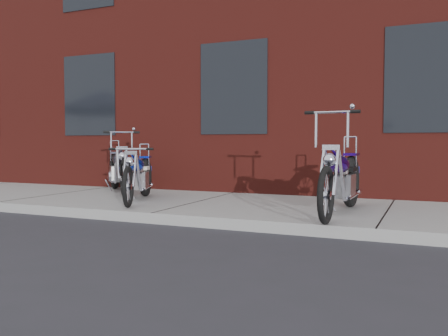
% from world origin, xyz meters
% --- Properties ---
extents(ground, '(120.00, 120.00, 0.00)m').
position_xyz_m(ground, '(0.00, 0.00, 0.00)').
color(ground, '#28282E').
rests_on(ground, ground).
extents(sidewalk, '(22.00, 3.00, 0.15)m').
position_xyz_m(sidewalk, '(0.00, 1.50, 0.07)').
color(sidewalk, '#9A9A9A').
rests_on(sidewalk, ground).
extents(building_brick, '(22.00, 10.00, 8.00)m').
position_xyz_m(building_brick, '(0.00, 8.00, 4.00)').
color(building_brick, '#5A1913').
rests_on(building_brick, ground).
extents(chopper_purple, '(0.60, 2.46, 1.38)m').
position_xyz_m(chopper_purple, '(2.44, 0.98, 0.59)').
color(chopper_purple, black).
rests_on(chopper_purple, sidewalk).
extents(chopper_blue, '(0.97, 2.06, 0.96)m').
position_xyz_m(chopper_blue, '(-0.94, 1.10, 0.55)').
color(chopper_blue, black).
rests_on(chopper_blue, sidewalk).
extents(chopper_third, '(1.67, 1.82, 1.20)m').
position_xyz_m(chopper_third, '(-2.10, 2.14, 0.58)').
color(chopper_third, black).
rests_on(chopper_third, sidewalk).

